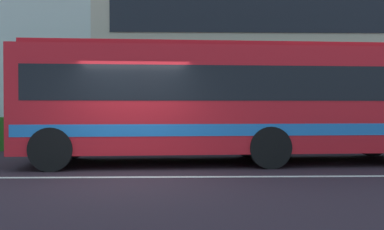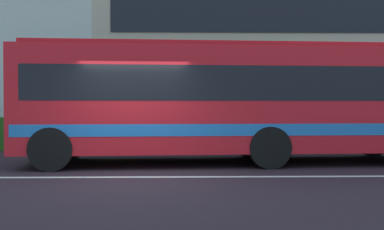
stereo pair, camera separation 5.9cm
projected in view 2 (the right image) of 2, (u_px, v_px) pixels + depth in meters
ground_plane at (130, 177)px, 9.10m from camera, size 160.00×160.00×0.00m
lane_centre_line at (130, 177)px, 9.10m from camera, size 60.00×0.16×0.01m
hedge_row_far at (204, 133)px, 15.14m from camera, size 16.94×1.10×1.11m
apartment_block_right at (294, 46)px, 23.95m from camera, size 19.80×10.90×9.58m
transit_bus at (233, 99)px, 11.47m from camera, size 10.94×3.26×3.03m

